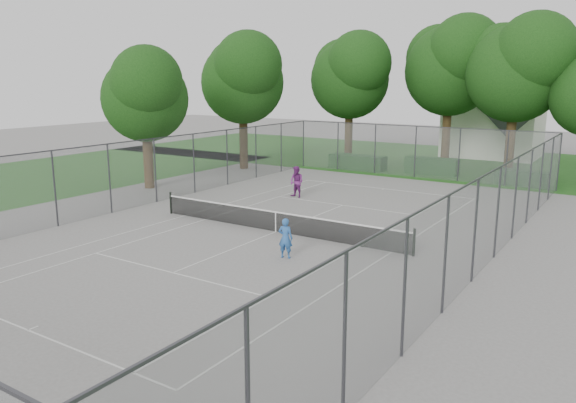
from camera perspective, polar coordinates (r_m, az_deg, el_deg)
The scene contains 16 objects.
ground at distance 24.91m, azimuth -1.26°, elevation -3.11°, with size 120.00×120.00×0.00m, color slate.
grass_far at distance 48.24m, azimuth 16.47°, elevation 3.94°, with size 60.00×20.00×0.00m, color #1D4F16.
court_markings at distance 24.91m, azimuth -1.26°, elevation -3.10°, with size 11.03×23.83×0.01m.
tennis_net at distance 24.78m, azimuth -1.26°, elevation -1.97°, with size 12.87×0.10×1.10m.
perimeter_fence at distance 24.49m, azimuth -1.28°, elevation 0.97°, with size 18.08×34.08×3.52m.
tree_far_left at distance 46.03m, azimuth 6.38°, elevation 12.84°, with size 7.18×6.55×10.31m.
tree_far_midleft at distance 45.81m, azimuth 16.26°, elevation 13.34°, with size 7.90×7.21×11.35m.
tree_far_midright at distance 42.14m, azimuth 22.32°, elevation 12.69°, with size 7.64×6.97×10.98m.
tree_side_back at distance 42.12m, azimuth -4.62°, elevation 12.65°, with size 6.97×6.36×10.02m.
tree_side_front at distance 35.32m, azimuth -14.35°, elevation 10.77°, with size 5.97×5.45×8.59m.
hedge_left at distance 42.46m, azimuth 7.08°, elevation 3.99°, with size 4.26×1.28×1.06m, color #144015.
hedge_mid at distance 41.16m, azimuth 14.37°, elevation 3.51°, with size 3.73×1.06×1.17m, color #144015.
hedge_right at distance 38.69m, azimuth 22.66°, elevation 2.23°, with size 3.17×1.16×0.95m, color #144015.
house at distance 52.01m, azimuth 20.21°, elevation 8.47°, with size 7.57×5.86×9.42m.
girl_player at distance 21.18m, azimuth -0.26°, elevation -3.74°, with size 0.56×0.37×1.55m, color #2D60A8.
woman_player at distance 32.00m, azimuth 0.88°, elevation 2.01°, with size 0.87×0.68×1.79m, color #762777.
Camera 1 is at (13.55, -19.82, 6.65)m, focal length 35.00 mm.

